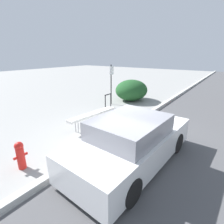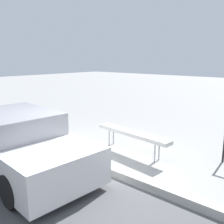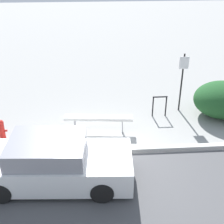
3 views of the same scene
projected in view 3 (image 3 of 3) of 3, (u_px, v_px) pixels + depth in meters
The scene contains 8 objects.
ground_plane at pixel (100, 153), 9.83m from camera, with size 60.00×60.00×0.00m, color gray.
curb at pixel (100, 151), 9.80m from camera, with size 60.00×0.20×0.13m.
bench at pixel (98, 118), 10.73m from camera, with size 2.38×0.54×0.58m.
bike_rack at pixel (160, 104), 11.71m from camera, with size 0.55×0.05×0.83m.
sign_post at pixel (182, 77), 11.72m from camera, with size 0.36×0.08×2.30m.
fire_hydrant at pixel (1, 130), 10.27m from camera, with size 0.36×0.22×0.77m.
shrub_hedge at pixel (223, 100), 11.69m from camera, with size 2.20×1.98×1.32m.
parked_car_near at pixel (54, 163), 8.35m from camera, with size 4.22×1.96×1.34m.
Camera 3 is at (-0.20, -8.07, 5.76)m, focal length 50.00 mm.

